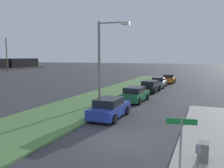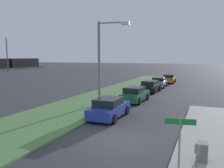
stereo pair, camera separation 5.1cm
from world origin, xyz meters
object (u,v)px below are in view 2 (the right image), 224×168
object	(u,v)px
parked_car_green	(135,94)
parked_car_orange	(169,79)
utility_box	(203,153)
parked_car_silver	(159,82)
parked_car_black	(150,86)
street_sign	(179,147)
parking_meter	(197,153)
parked_car_blue	(109,108)
distant_utility_pole	(7,55)
streetlight	(103,57)

from	to	relation	value
parked_car_green	parked_car_orange	size ratio (longest dim) A/B	1.00
utility_box	parked_car_silver	bearing A→B (deg)	15.25
parked_car_black	parked_car_silver	bearing A→B (deg)	1.94
utility_box	street_sign	world-z (taller)	street_sign
parked_car_green	parked_car_orange	xyz separation A→B (m)	(18.16, -0.58, 0.00)
street_sign	parked_car_orange	bearing A→B (deg)	9.10
street_sign	parked_car_green	bearing A→B (deg)	21.86
parking_meter	parked_car_black	bearing A→B (deg)	17.66
parked_car_black	utility_box	bearing A→B (deg)	-157.60
parking_meter	street_sign	size ratio (longest dim) A/B	0.54
parked_car_blue	utility_box	size ratio (longest dim) A/B	4.80
parked_car_green	utility_box	world-z (taller)	parked_car_green
parked_car_black	parking_meter	bearing A→B (deg)	-159.51
parked_car_blue	parking_meter	size ratio (longest dim) A/B	3.05
parked_car_black	street_sign	world-z (taller)	street_sign
parked_car_blue	parked_car_green	xyz separation A→B (m)	(6.49, 0.07, 0.00)
parked_car_black	utility_box	distance (m)	19.35
parked_car_green	street_sign	size ratio (longest dim) A/B	1.68
parked_car_orange	distant_utility_pole	bearing A→B (deg)	75.40
streetlight	distant_utility_pole	world-z (taller)	distant_utility_pole
parked_car_green	parked_car_silver	world-z (taller)	same
parking_meter	distant_utility_pole	distance (m)	69.24
parked_car_green	parked_car_orange	distance (m)	18.17
parked_car_green	parked_car_black	xyz separation A→B (m)	(6.63, 0.03, 0.00)
parked_car_blue	parking_meter	xyz separation A→B (m)	(-6.68, -6.22, 0.33)
parked_car_silver	parked_car_blue	bearing A→B (deg)	178.23
streetlight	utility_box	bearing A→B (deg)	-135.62
parked_car_blue	distant_utility_pole	size ratio (longest dim) A/B	0.43
parking_meter	distant_utility_pole	world-z (taller)	distant_utility_pole
parking_meter	street_sign	world-z (taller)	street_sign
parking_meter	distant_utility_pole	bearing A→B (deg)	52.30
street_sign	streetlight	bearing A→B (deg)	34.32
parked_car_green	streetlight	xyz separation A→B (m)	(-2.79, 2.17, 3.67)
parked_car_green	distant_utility_pole	size ratio (longest dim) A/B	0.44
parked_car_green	parked_car_black	size ratio (longest dim) A/B	1.00
parked_car_orange	parking_meter	xyz separation A→B (m)	(-31.33, -5.70, 0.33)
parking_meter	utility_box	size ratio (longest dim) A/B	1.57
parked_car_silver	street_sign	xyz separation A→B (m)	(-26.33, -5.75, 0.99)
utility_box	street_sign	distance (m)	3.20
parked_car_green	street_sign	world-z (taller)	street_sign
parked_car_orange	street_sign	distance (m)	33.06
street_sign	parked_car_blue	bearing A→B (deg)	35.73
parking_meter	parked_car_orange	bearing A→B (deg)	10.31
distant_utility_pole	parked_car_blue	bearing A→B (deg)	-126.29
parked_car_black	distant_utility_pole	distance (m)	53.52
parked_car_green	parked_car_silver	distance (m)	11.86
distant_utility_pole	parked_car_green	bearing A→B (deg)	-121.01
utility_box	distant_utility_pole	distance (m)	68.46
street_sign	distant_utility_pole	bearing A→B (deg)	51.21
parked_car_silver	utility_box	distance (m)	24.32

